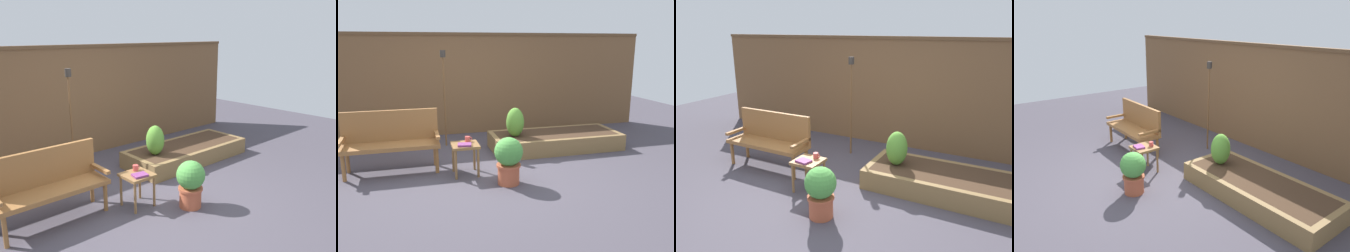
{
  "view_description": "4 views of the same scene",
  "coord_description": "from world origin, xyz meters",
  "views": [
    {
      "loc": [
        -3.07,
        -3.59,
        2.37
      ],
      "look_at": [
        0.57,
        0.47,
        0.94
      ],
      "focal_mm": 37.98,
      "sensor_mm": 36.0,
      "label": 1
    },
    {
      "loc": [
        -1.05,
        -4.84,
        1.95
      ],
      "look_at": [
        0.45,
        0.6,
        0.59
      ],
      "focal_mm": 37.04,
      "sensor_mm": 36.0,
      "label": 2
    },
    {
      "loc": [
        2.18,
        -3.49,
        2.31
      ],
      "look_at": [
        -0.08,
        0.75,
        0.86
      ],
      "focal_mm": 34.79,
      "sensor_mm": 36.0,
      "label": 3
    },
    {
      "loc": [
        4.25,
        -2.57,
        2.61
      ],
      "look_at": [
        0.12,
        0.6,
        0.88
      ],
      "focal_mm": 34.52,
      "sensor_mm": 36.0,
      "label": 4
    }
  ],
  "objects": [
    {
      "name": "ground_plane",
      "position": [
        0.0,
        0.0,
        0.0
      ],
      "size": [
        14.0,
        14.0,
        0.0
      ],
      "primitive_type": "plane",
      "color": "#47424C"
    },
    {
      "name": "fence_back",
      "position": [
        0.0,
        2.6,
        1.09
      ],
      "size": [
        8.4,
        0.14,
        2.16
      ],
      "color": "brown",
      "rests_on": "ground_plane"
    },
    {
      "name": "garden_bench",
      "position": [
        -1.4,
        0.56,
        0.54
      ],
      "size": [
        1.44,
        0.48,
        0.94
      ],
      "color": "#936033",
      "rests_on": "ground_plane"
    },
    {
      "name": "side_table",
      "position": [
        -0.33,
        0.1,
        0.4
      ],
      "size": [
        0.4,
        0.4,
        0.48
      ],
      "color": "olive",
      "rests_on": "ground_plane"
    },
    {
      "name": "cup_on_table",
      "position": [
        -0.27,
        0.22,
        0.52
      ],
      "size": [
        0.11,
        0.08,
        0.08
      ],
      "color": "#CC4C47",
      "rests_on": "side_table"
    },
    {
      "name": "book_on_table",
      "position": [
        -0.35,
        0.02,
        0.49
      ],
      "size": [
        0.22,
        0.19,
        0.03
      ],
      "primitive_type": "cube",
      "rotation": [
        0.0,
        0.0,
        -0.17
      ],
      "color": "#7F3875",
      "rests_on": "side_table"
    },
    {
      "name": "potted_boxwood",
      "position": [
        0.2,
        -0.41,
        0.38
      ],
      "size": [
        0.4,
        0.4,
        0.68
      ],
      "color": "#B75638",
      "rests_on": "ground_plane"
    },
    {
      "name": "raised_planter_bed",
      "position": [
        1.51,
        0.99,
        0.15
      ],
      "size": [
        2.4,
        1.0,
        0.3
      ],
      "color": "olive",
      "rests_on": "ground_plane"
    },
    {
      "name": "shrub_near_bench",
      "position": [
        0.71,
        0.95,
        0.56
      ],
      "size": [
        0.32,
        0.32,
        0.52
      ],
      "color": "brown",
      "rests_on": "raised_planter_bed"
    },
    {
      "name": "tiki_torch",
      "position": [
        -0.45,
        1.72,
        1.24
      ],
      "size": [
        0.1,
        0.1,
        1.82
      ],
      "color": "brown",
      "rests_on": "ground_plane"
    }
  ]
}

